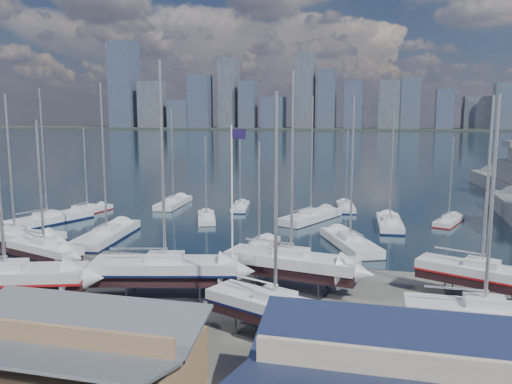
# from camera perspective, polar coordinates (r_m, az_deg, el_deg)

# --- Properties ---
(ground) EXTENTS (1400.00, 1400.00, 0.00)m
(ground) POSITION_cam_1_polar(r_m,az_deg,el_deg) (40.55, -7.96, -11.42)
(ground) COLOR #605E59
(ground) RESTS_ON ground
(water) EXTENTS (1400.00, 600.00, 0.40)m
(water) POSITION_cam_1_polar(r_m,az_deg,el_deg) (345.95, 11.42, 5.97)
(water) COLOR #1A2C3C
(water) RESTS_ON ground
(far_shore) EXTENTS (1400.00, 80.00, 2.20)m
(far_shore) POSITION_cam_1_polar(r_m,az_deg,el_deg) (605.68, 12.48, 7.04)
(far_shore) COLOR #2D332D
(far_shore) RESTS_ON ground
(skyline) EXTENTS (639.14, 43.80, 107.69)m
(skyline) POSITION_cam_1_polar(r_m,az_deg,el_deg) (600.08, 11.82, 10.68)
(skyline) COLOR #475166
(skyline) RESTS_ON far_shore
(shed_grey) EXTENTS (12.60, 8.40, 4.17)m
(shed_grey) POSITION_cam_1_polar(r_m,az_deg,el_deg) (26.72, -21.45, -17.83)
(shed_grey) COLOR #8C6B4C
(shed_grey) RESTS_ON ground
(sailboat_cradle_0) EXTENTS (9.97, 3.06, 15.99)m
(sailboat_cradle_0) POSITION_cam_1_polar(r_m,az_deg,el_deg) (54.31, -25.81, -4.81)
(sailboat_cradle_0) COLOR #2D2D33
(sailboat_cradle_0) RESTS_ON ground
(sailboat_cradle_1) EXTENTS (11.69, 6.53, 18.05)m
(sailboat_cradle_1) POSITION_cam_1_polar(r_m,az_deg,el_deg) (40.85, -26.67, -8.90)
(sailboat_cradle_1) COLOR #2D2D33
(sailboat_cradle_1) RESTS_ON ground
(sailboat_cradle_2) EXTENTS (8.51, 4.82, 13.60)m
(sailboat_cradle_2) POSITION_cam_1_polar(r_m,az_deg,el_deg) (49.17, -23.03, -6.09)
(sailboat_cradle_2) COLOR #2D2D33
(sailboat_cradle_2) RESTS_ON ground
(sailboat_cradle_3) EXTENTS (11.60, 5.62, 17.91)m
(sailboat_cradle_3) POSITION_cam_1_polar(r_m,az_deg,el_deg) (39.37, -10.32, -8.76)
(sailboat_cradle_3) COLOR #2D2D33
(sailboat_cradle_3) RESTS_ON ground
(sailboat_cradle_4) EXTENTS (11.03, 4.91, 17.29)m
(sailboat_cradle_4) POSITION_cam_1_polar(r_m,az_deg,el_deg) (40.55, 4.05, -8.17)
(sailboat_cradle_4) COLOR #2D2D33
(sailboat_cradle_4) RESTS_ON ground
(sailboat_cradle_5) EXTENTS (9.70, 6.11, 15.28)m
(sailboat_cradle_5) POSITION_cam_1_polar(r_m,az_deg,el_deg) (31.69, 2.23, -13.20)
(sailboat_cradle_5) COLOR #2D2D33
(sailboat_cradle_5) RESTS_ON ground
(sailboat_cradle_6) EXTENTS (9.73, 6.25, 15.36)m
(sailboat_cradle_6) POSITION_cam_1_polar(r_m,az_deg,el_deg) (41.77, 24.38, -8.58)
(sailboat_cradle_6) COLOR #2D2D33
(sailboat_cradle_6) RESTS_ON ground
(sailboat_cradle_7) EXTENTS (9.20, 2.67, 15.05)m
(sailboat_cradle_7) POSITION_cam_1_polar(r_m,az_deg,el_deg) (33.61, 24.61, -12.71)
(sailboat_cradle_7) COLOR #2D2D33
(sailboat_cradle_7) RESTS_ON ground
(sailboat_moored_0) EXTENTS (7.22, 12.65, 18.25)m
(sailboat_moored_0) POSITION_cam_1_polar(r_m,az_deg,el_deg) (70.83, -22.72, -3.14)
(sailboat_moored_0) COLOR black
(sailboat_moored_0) RESTS_ON water
(sailboat_moored_1) EXTENTS (3.70, 8.89, 12.89)m
(sailboat_moored_1) POSITION_cam_1_polar(r_m,az_deg,el_deg) (76.38, -18.70, -2.13)
(sailboat_moored_1) COLOR black
(sailboat_moored_1) RESTS_ON water
(sailboat_moored_2) EXTENTS (3.71, 10.68, 15.83)m
(sailboat_moored_2) POSITION_cam_1_polar(r_m,az_deg,el_deg) (79.46, -9.41, -1.39)
(sailboat_moored_2) COLOR black
(sailboat_moored_2) RESTS_ON water
(sailboat_moored_3) EXTENTS (4.83, 12.63, 18.42)m
(sailboat_moored_3) POSITION_cam_1_polar(r_m,az_deg,el_deg) (59.39, -16.65, -4.97)
(sailboat_moored_3) COLOR black
(sailboat_moored_3) RESTS_ON water
(sailboat_moored_4) EXTENTS (4.81, 8.19, 11.95)m
(sailboat_moored_4) POSITION_cam_1_polar(r_m,az_deg,el_deg) (67.60, -5.68, -3.03)
(sailboat_moored_4) COLOR black
(sailboat_moored_4) RESTS_ON water
(sailboat_moored_5) EXTENTS (3.53, 8.19, 11.86)m
(sailboat_moored_5) POSITION_cam_1_polar(r_m,az_deg,el_deg) (75.55, -1.80, -1.79)
(sailboat_moored_5) COLOR black
(sailboat_moored_5) RESTS_ON water
(sailboat_moored_6) EXTENTS (3.14, 8.16, 11.90)m
(sailboat_moored_6) POSITION_cam_1_polar(r_m,az_deg,el_deg) (52.55, 0.36, -6.35)
(sailboat_moored_6) COLOR black
(sailboat_moored_6) RESTS_ON water
(sailboat_moored_7) EXTENTS (7.63, 11.82, 17.38)m
(sailboat_moored_7) POSITION_cam_1_polar(r_m,az_deg,el_deg) (67.65, 6.28, -3.04)
(sailboat_moored_7) COLOR black
(sailboat_moored_7) RESTS_ON water
(sailboat_moored_8) EXTENTS (3.52, 8.65, 12.57)m
(sailboat_moored_8) POSITION_cam_1_polar(r_m,az_deg,el_deg) (76.62, 10.23, -1.78)
(sailboat_moored_8) COLOR black
(sailboat_moored_8) RESTS_ON water
(sailboat_moored_9) EXTENTS (7.39, 11.47, 16.86)m
(sailboat_moored_9) POSITION_cam_1_polar(r_m,az_deg,el_deg) (54.73, 10.69, -5.88)
(sailboat_moored_9) COLOR black
(sailboat_moored_9) RESTS_ON water
(sailboat_moored_10) EXTENTS (3.40, 10.44, 15.41)m
(sailboat_moored_10) POSITION_cam_1_polar(r_m,az_deg,el_deg) (65.82, 15.02, -3.61)
(sailboat_moored_10) COLOR black
(sailboat_moored_10) RESTS_ON water
(sailboat_moored_11) EXTENTS (4.89, 8.20, 11.86)m
(sailboat_moored_11) POSITION_cam_1_polar(r_m,az_deg,el_deg) (70.17, 21.17, -3.16)
(sailboat_moored_11) COLOR black
(sailboat_moored_11) RESTS_ON water
(car_a) EXTENTS (3.05, 4.24, 1.34)m
(car_a) POSITION_cam_1_polar(r_m,az_deg,el_deg) (35.83, -26.22, -13.82)
(car_a) COLOR gray
(car_a) RESTS_ON ground
(car_b) EXTENTS (4.30, 2.77, 1.34)m
(car_b) POSITION_cam_1_polar(r_m,az_deg,el_deg) (33.40, -21.18, -15.16)
(car_b) COLOR gray
(car_b) RESTS_ON ground
(car_c) EXTENTS (4.60, 6.37, 1.61)m
(car_c) POSITION_cam_1_polar(r_m,az_deg,el_deg) (31.84, -9.92, -15.62)
(car_c) COLOR gray
(car_c) RESTS_ON ground
(car_d) EXTENTS (2.17, 5.04, 1.45)m
(car_d) POSITION_cam_1_polar(r_m,az_deg,el_deg) (29.68, 11.85, -17.71)
(car_d) COLOR gray
(car_d) RESTS_ON ground
(flagpole) EXTENTS (1.16, 0.12, 13.21)m
(flagpole) POSITION_cam_1_polar(r_m,az_deg,el_deg) (38.33, -2.62, -0.62)
(flagpole) COLOR white
(flagpole) RESTS_ON ground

